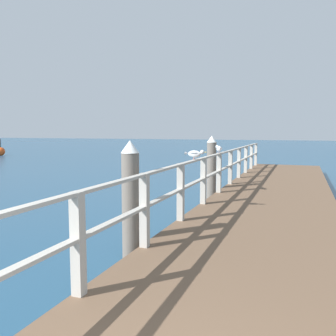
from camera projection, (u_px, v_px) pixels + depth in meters
pier_deck at (272, 202)px, 9.49m from camera, size 3.05×18.30×0.37m
pier_railing at (219, 168)px, 9.91m from camera, size 0.12×16.82×1.10m
dock_piling_near at (131, 201)px, 5.67m from camera, size 0.29×0.29×1.94m
dock_piling_far at (211, 168)px, 10.69m from camera, size 0.29×0.29×1.94m
seagull_foreground at (195, 154)px, 7.58m from camera, size 0.48×0.19×0.21m
seagull_background at (219, 148)px, 9.81m from camera, size 0.27×0.44×0.21m
channel_buoy at (1, 151)px, 29.69m from camera, size 0.70×0.70×1.40m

